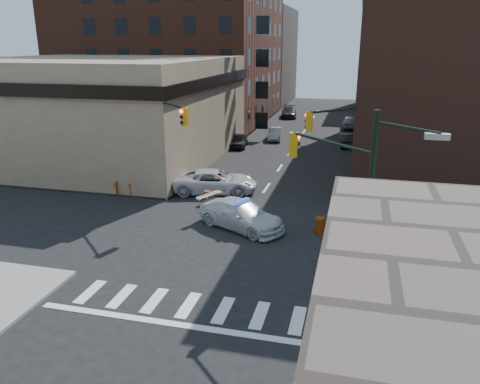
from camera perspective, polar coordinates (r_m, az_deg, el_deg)
The scene contains 28 objects.
ground at distance 25.61m, azimuth -1.06°, elevation -5.95°, with size 140.00×140.00×0.00m, color black.
sidewalk_nw at distance 63.42m, azimuth -13.63°, elevation 7.96°, with size 34.00×54.50×0.15m, color gray.
bank_building at distance 45.84m, azimuth -16.64°, elevation 9.75°, with size 22.00×22.00×9.00m, color #9D8B67.
apartment_block at distance 67.34m, azimuth -7.82°, elevation 19.02°, with size 25.00×25.00×24.00m, color #572A1B.
commercial_row_ne at distance 45.76m, azimuth 23.20°, elevation 12.22°, with size 14.00×34.00×14.00m, color #502D20.
filler_nw at distance 87.52m, azimuth -0.60°, elevation 16.22°, with size 20.00×18.00×16.00m, color brown.
filler_ne at distance 81.12m, azimuth 20.21°, elevation 13.65°, with size 16.00×16.00×12.00m, color #572A1B.
signal_pole_se at distance 18.02m, azimuth 12.96°, elevation -1.08°, with size 5.40×5.27×8.00m.
signal_pole_nw at distance 31.02m, azimuth -9.04°, elevation 6.45°, with size 3.58×3.67×8.00m.
signal_pole_ne at distance 28.61m, azimuth 13.18°, elevation 5.26°, with size 3.67×3.58×8.00m.
tree_ne_near at distance 49.12m, azimuth 15.72°, elevation 9.12°, with size 3.00×3.00×4.85m.
tree_ne_far at distance 57.05m, azimuth 15.59°, elevation 10.24°, with size 3.00×3.00×4.85m.
police_car at distance 27.06m, azimuth 0.12°, elevation -2.80°, with size 2.23×5.49×1.59m, color silver.
pickup at distance 33.46m, azimuth -3.04°, elevation 1.28°, with size 2.75×5.96×1.66m, color silver.
parked_car_wnear at distance 48.43m, azimuth -0.13°, elevation 6.28°, with size 1.60×3.97×1.35m, color black.
parked_car_wfar at distance 52.33m, azimuth 4.29°, elevation 7.09°, with size 1.42×4.08×1.35m, color gray.
parked_car_wdeep at distance 68.86m, azimuth 6.00°, elevation 9.67°, with size 2.12×5.22×1.52m, color black.
parked_car_enear at distance 50.12m, azimuth 12.89°, elevation 6.22°, with size 1.42×4.08×1.35m, color black.
parked_car_efar at distance 60.96m, azimuth 13.23°, elevation 8.29°, with size 1.85×4.60×1.57m, color gray.
pedestrian_a at distance 36.04m, azimuth -10.20°, elevation 2.63°, with size 0.68×0.44×1.85m, color black.
pedestrian_b at distance 37.21m, azimuth -14.29°, elevation 2.97°, with size 0.98×0.76×2.01m, color black.
pedestrian_c at distance 38.69m, azimuth -16.12°, elevation 3.02°, with size 0.91×0.38×1.55m, color #212632.
barrel_road at distance 26.64m, azimuth 9.72°, elevation -4.10°, with size 0.56×0.56×0.99m, color #CE4009.
barrel_bank at distance 31.32m, azimuth -3.96°, elevation -0.64°, with size 0.50×0.50×0.88m, color orange.
barricade_se_a at distance 19.49m, azimuth 14.94°, elevation -12.52°, with size 1.37×0.69×1.03m, color #DF510A, non-canonical shape.
barricade_se_b at distance 18.47m, azimuth 16.96°, elevation -14.93°, with size 1.08×0.54×0.81m, color red, non-canonical shape.
barricade_nw_a at distance 33.10m, azimuth -9.48°, elevation 0.41°, with size 1.12×0.56×0.84m, color #C44509, non-canonical shape.
barricade_nw_b at distance 33.70m, azimuth -13.95°, elevation 0.58°, with size 1.34×0.67×1.01m, color red, non-canonical shape.
Camera 1 is at (6.17, -22.63, 10.28)m, focal length 35.00 mm.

